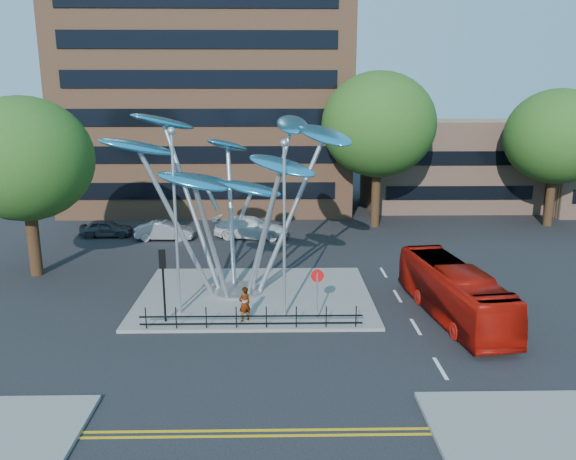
{
  "coord_description": "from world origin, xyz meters",
  "views": [
    {
      "loc": [
        0.21,
        -21.77,
        10.39
      ],
      "look_at": [
        0.69,
        4.0,
        4.1
      ],
      "focal_mm": 35.0,
      "sensor_mm": 36.0,
      "label": 1
    }
  ],
  "objects_px": {
    "tree_right": "(378,125)",
    "tree_far": "(557,137)",
    "leaf_sculpture": "(233,165)",
    "traffic_light_island": "(163,270)",
    "tree_left": "(25,159)",
    "parked_car_mid": "(165,231)",
    "street_lamp_right": "(284,214)",
    "red_bus": "(454,292)",
    "street_lamp_left": "(175,207)",
    "parked_car_right": "(251,228)",
    "pedestrian": "(245,304)",
    "no_entry_sign_island": "(317,286)",
    "parked_car_left": "(107,228)"
  },
  "relations": [
    {
      "from": "tree_left",
      "to": "traffic_light_island",
      "type": "height_order",
      "value": "tree_left"
    },
    {
      "from": "red_bus",
      "to": "parked_car_right",
      "type": "bearing_deg",
      "value": 116.65
    },
    {
      "from": "tree_far",
      "to": "parked_car_mid",
      "type": "xyz_separation_m",
      "value": [
        -30.04,
        -4.0,
        -6.42
      ]
    },
    {
      "from": "street_lamp_right",
      "to": "tree_left",
      "type": "bearing_deg",
      "value": 154.23
    },
    {
      "from": "leaf_sculpture",
      "to": "pedestrian",
      "type": "bearing_deg",
      "value": -80.08
    },
    {
      "from": "no_entry_sign_island",
      "to": "red_bus",
      "type": "bearing_deg",
      "value": 5.35
    },
    {
      "from": "tree_left",
      "to": "red_bus",
      "type": "bearing_deg",
      "value": -16.99
    },
    {
      "from": "street_lamp_left",
      "to": "no_entry_sign_island",
      "type": "relative_size",
      "value": 3.59
    },
    {
      "from": "tree_far",
      "to": "no_entry_sign_island",
      "type": "height_order",
      "value": "tree_far"
    },
    {
      "from": "tree_right",
      "to": "leaf_sculpture",
      "type": "bearing_deg",
      "value": -123.31
    },
    {
      "from": "tree_right",
      "to": "traffic_light_island",
      "type": "distance_m",
      "value": 24.06
    },
    {
      "from": "tree_right",
      "to": "leaf_sculpture",
      "type": "relative_size",
      "value": 0.95
    },
    {
      "from": "tree_right",
      "to": "parked_car_left",
      "type": "bearing_deg",
      "value": -171.65
    },
    {
      "from": "street_lamp_left",
      "to": "street_lamp_right",
      "type": "relative_size",
      "value": 1.06
    },
    {
      "from": "tree_far",
      "to": "tree_left",
      "type": "bearing_deg",
      "value": -161.57
    },
    {
      "from": "street_lamp_left",
      "to": "pedestrian",
      "type": "bearing_deg",
      "value": -17.54
    },
    {
      "from": "street_lamp_left",
      "to": "traffic_light_island",
      "type": "relative_size",
      "value": 2.57
    },
    {
      "from": "street_lamp_left",
      "to": "pedestrian",
      "type": "distance_m",
      "value": 5.5
    },
    {
      "from": "leaf_sculpture",
      "to": "parked_car_right",
      "type": "bearing_deg",
      "value": 88.56
    },
    {
      "from": "red_bus",
      "to": "pedestrian",
      "type": "distance_m",
      "value": 9.86
    },
    {
      "from": "tree_far",
      "to": "parked_car_mid",
      "type": "height_order",
      "value": "tree_far"
    },
    {
      "from": "red_bus",
      "to": "parked_car_mid",
      "type": "xyz_separation_m",
      "value": [
        -16.54,
        14.88,
        -0.6
      ]
    },
    {
      "from": "parked_car_left",
      "to": "tree_right",
      "type": "bearing_deg",
      "value": -83.79
    },
    {
      "from": "tree_left",
      "to": "parked_car_mid",
      "type": "bearing_deg",
      "value": 53.3
    },
    {
      "from": "street_lamp_left",
      "to": "parked_car_mid",
      "type": "height_order",
      "value": "street_lamp_left"
    },
    {
      "from": "street_lamp_right",
      "to": "red_bus",
      "type": "relative_size",
      "value": 0.9
    },
    {
      "from": "tree_right",
      "to": "traffic_light_island",
      "type": "relative_size",
      "value": 3.54
    },
    {
      "from": "leaf_sculpture",
      "to": "pedestrian",
      "type": "distance_m",
      "value": 7.27
    },
    {
      "from": "street_lamp_right",
      "to": "pedestrian",
      "type": "height_order",
      "value": "street_lamp_right"
    },
    {
      "from": "parked_car_right",
      "to": "traffic_light_island",
      "type": "bearing_deg",
      "value": 176.98
    },
    {
      "from": "traffic_light_island",
      "to": "pedestrian",
      "type": "distance_m",
      "value": 4.01
    },
    {
      "from": "traffic_light_island",
      "to": "no_entry_sign_island",
      "type": "bearing_deg",
      "value": 0.13
    },
    {
      "from": "leaf_sculpture",
      "to": "parked_car_right",
      "type": "height_order",
      "value": "leaf_sculpture"
    },
    {
      "from": "parked_car_left",
      "to": "no_entry_sign_island",
      "type": "bearing_deg",
      "value": -140.7
    },
    {
      "from": "red_bus",
      "to": "tree_left",
      "type": "bearing_deg",
      "value": 155.76
    },
    {
      "from": "street_lamp_right",
      "to": "street_lamp_left",
      "type": "bearing_deg",
      "value": 174.29
    },
    {
      "from": "leaf_sculpture",
      "to": "red_bus",
      "type": "relative_size",
      "value": 1.38
    },
    {
      "from": "tree_left",
      "to": "street_lamp_right",
      "type": "bearing_deg",
      "value": -25.77
    },
    {
      "from": "tree_right",
      "to": "tree_far",
      "type": "relative_size",
      "value": 1.12
    },
    {
      "from": "street_lamp_left",
      "to": "red_bus",
      "type": "distance_m",
      "value": 13.63
    },
    {
      "from": "parked_car_right",
      "to": "red_bus",
      "type": "bearing_deg",
      "value": -137.67
    },
    {
      "from": "tree_right",
      "to": "street_lamp_left",
      "type": "height_order",
      "value": "tree_right"
    },
    {
      "from": "tree_far",
      "to": "pedestrian",
      "type": "relative_size",
      "value": 6.56
    },
    {
      "from": "tree_right",
      "to": "street_lamp_right",
      "type": "height_order",
      "value": "tree_right"
    },
    {
      "from": "street_lamp_left",
      "to": "parked_car_right",
      "type": "relative_size",
      "value": 1.63
    },
    {
      "from": "street_lamp_right",
      "to": "parked_car_mid",
      "type": "height_order",
      "value": "street_lamp_right"
    },
    {
      "from": "tree_far",
      "to": "street_lamp_right",
      "type": "distance_m",
      "value": 28.76
    },
    {
      "from": "leaf_sculpture",
      "to": "street_lamp_left",
      "type": "xyz_separation_m",
      "value": [
        -2.43,
        -3.18,
        -1.52
      ]
    },
    {
      "from": "traffic_light_island",
      "to": "red_bus",
      "type": "distance_m",
      "value": 13.58
    },
    {
      "from": "street_lamp_left",
      "to": "pedestrian",
      "type": "relative_size",
      "value": 5.34
    }
  ]
}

